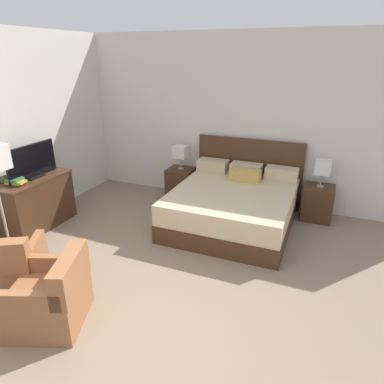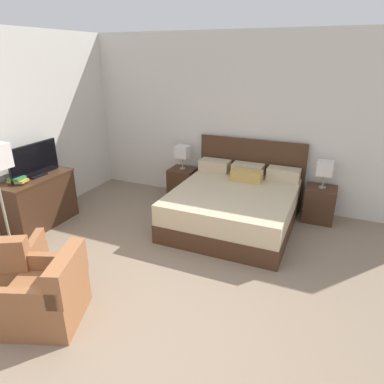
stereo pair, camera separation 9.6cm
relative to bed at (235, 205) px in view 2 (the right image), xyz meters
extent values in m
plane|color=#84705B|center=(-0.26, -2.82, -0.33)|extent=(11.36, 11.36, 0.00)
cube|color=beige|center=(-0.26, 1.00, 1.12)|extent=(6.79, 0.06, 2.88)
cube|color=beige|center=(-3.09, -1.22, 1.12)|extent=(0.06, 5.59, 2.88)
cube|color=#422819|center=(0.00, -0.08, -0.19)|extent=(1.78, 1.93, 0.28)
cube|color=#C6B28E|center=(0.00, -0.08, 0.11)|extent=(1.76, 1.91, 0.31)
cube|color=#422819|center=(0.00, 0.91, 0.26)|extent=(1.85, 0.05, 1.18)
cube|color=#C6B28E|center=(-0.60, 0.71, 0.36)|extent=(0.52, 0.28, 0.20)
cube|color=#C6B28E|center=(0.00, 0.71, 0.36)|extent=(0.52, 0.28, 0.20)
cube|color=#C6B28E|center=(0.60, 0.71, 0.36)|extent=(0.52, 0.28, 0.20)
cube|color=tan|center=(0.05, 0.44, 0.35)|extent=(0.50, 0.22, 0.18)
cube|color=#422819|center=(-1.21, 0.69, -0.05)|extent=(0.47, 0.44, 0.56)
cube|color=black|center=(-1.21, 0.47, 0.01)|extent=(0.40, 0.01, 0.25)
cube|color=#422819|center=(1.21, 0.69, -0.05)|extent=(0.47, 0.44, 0.56)
cube|color=black|center=(1.21, 0.47, 0.01)|extent=(0.40, 0.01, 0.25)
cylinder|color=gray|center=(-1.21, 0.69, 0.24)|extent=(0.11, 0.11, 0.02)
cylinder|color=gray|center=(-1.21, 0.69, 0.35)|extent=(0.02, 0.02, 0.20)
cube|color=silver|center=(-1.21, 0.69, 0.56)|extent=(0.24, 0.24, 0.22)
cylinder|color=gray|center=(1.21, 0.69, 0.24)|extent=(0.11, 0.11, 0.02)
cylinder|color=gray|center=(1.21, 0.69, 0.35)|extent=(0.02, 0.02, 0.20)
cube|color=silver|center=(1.21, 0.69, 0.56)|extent=(0.24, 0.24, 0.22)
cube|color=#422819|center=(-2.78, -1.24, 0.07)|extent=(0.50, 1.11, 0.80)
cube|color=#482C1C|center=(-2.78, -1.24, 0.46)|extent=(0.51, 1.15, 0.02)
cube|color=black|center=(-2.78, -1.19, 0.48)|extent=(0.18, 0.27, 0.02)
cube|color=black|center=(-2.78, -1.19, 0.72)|extent=(0.04, 0.88, 0.49)
cube|color=black|center=(-2.76, -1.19, 0.72)|extent=(0.01, 0.85, 0.47)
cube|color=#383333|center=(-2.78, -1.53, 0.48)|extent=(0.22, 0.18, 0.03)
cube|color=gold|center=(-2.76, -1.53, 0.51)|extent=(0.28, 0.21, 0.03)
cube|color=#2D7042|center=(-2.78, -1.53, 0.55)|extent=(0.21, 0.21, 0.04)
cube|color=#935B38|center=(-1.89, -2.54, -0.13)|extent=(0.93, 0.93, 0.40)
cube|color=#935B38|center=(-1.63, -2.40, 0.16)|extent=(0.39, 0.59, 0.18)
cube|color=#935B38|center=(-1.11, -2.79, -0.13)|extent=(0.88, 0.88, 0.40)
cube|color=#935B38|center=(-0.85, -2.70, 0.25)|extent=(0.39, 0.69, 0.36)
cube|color=#935B38|center=(-1.00, -3.07, 0.16)|extent=(0.62, 0.31, 0.18)
cube|color=#935B38|center=(-1.21, -2.52, 0.16)|extent=(0.62, 0.31, 0.18)
cylinder|color=gray|center=(-2.43, -2.08, -0.31)|extent=(0.28, 0.28, 0.02)
cylinder|color=gray|center=(-2.43, -2.08, 0.30)|extent=(0.03, 0.03, 1.20)
camera|label=1|loc=(1.25, -4.77, 2.18)|focal=32.00mm
camera|label=2|loc=(1.34, -4.73, 2.18)|focal=32.00mm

